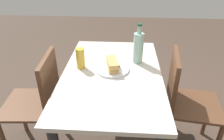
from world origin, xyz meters
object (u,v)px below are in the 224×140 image
object	(u,v)px
water_bottle	(138,47)
beer_glass	(80,58)
dining_table	(112,86)
chair_near	(40,100)
chair_far	(183,99)
knife_near	(119,67)
baguette_sandwich_near	(113,64)
plate_near	(113,69)

from	to	relation	value
water_bottle	beer_glass	world-z (taller)	water_bottle
water_bottle	dining_table	bearing A→B (deg)	-47.42
chair_near	water_bottle	size ratio (longest dim) A/B	2.79
chair_far	knife_near	size ratio (longest dim) A/B	5.26
dining_table	chair_far	distance (m)	0.57
knife_near	water_bottle	xyz separation A→B (m)	(-0.12, 0.14, 0.11)
baguette_sandwich_near	knife_near	distance (m)	0.06
dining_table	chair_near	distance (m)	0.57
plate_near	baguette_sandwich_near	bearing A→B (deg)	0.00
chair_near	water_bottle	world-z (taller)	water_bottle
knife_near	beer_glass	xyz separation A→B (m)	(0.00, -0.29, 0.06)
dining_table	beer_glass	world-z (taller)	beer_glass
dining_table	knife_near	xyz separation A→B (m)	(-0.06, 0.05, 0.14)
water_bottle	chair_near	bearing A→B (deg)	-71.88
chair_near	plate_near	world-z (taller)	chair_near
baguette_sandwich_near	water_bottle	world-z (taller)	water_bottle
water_bottle	beer_glass	size ratio (longest dim) A/B	1.99
dining_table	beer_glass	bearing A→B (deg)	-103.36
chair_near	knife_near	distance (m)	0.67
baguette_sandwich_near	water_bottle	size ratio (longest dim) A/B	0.61
knife_near	water_bottle	size ratio (longest dim) A/B	0.53
beer_glass	dining_table	bearing A→B (deg)	76.64
chair_near	plate_near	distance (m)	0.61
dining_table	chair_near	world-z (taller)	chair_near
dining_table	plate_near	bearing A→B (deg)	177.53
chair_near	baguette_sandwich_near	xyz separation A→B (m)	(-0.10, 0.56, 0.28)
plate_near	knife_near	xyz separation A→B (m)	(-0.02, 0.05, 0.01)
chair_far	beer_glass	size ratio (longest dim) A/B	5.55
chair_near	baguette_sandwich_near	world-z (taller)	chair_near
dining_table	baguette_sandwich_near	xyz separation A→B (m)	(-0.04, 0.00, 0.17)
plate_near	baguette_sandwich_near	size ratio (longest dim) A/B	1.32
baguette_sandwich_near	water_bottle	bearing A→B (deg)	126.50
chair_far	baguette_sandwich_near	size ratio (longest dim) A/B	4.59
chair_far	water_bottle	world-z (taller)	water_bottle
dining_table	water_bottle	size ratio (longest dim) A/B	3.69
chair_near	beer_glass	world-z (taller)	beer_glass
chair_far	beer_glass	world-z (taller)	beer_glass
dining_table	beer_glass	distance (m)	0.32
chair_near	plate_near	bearing A→B (deg)	100.56
chair_far	beer_glass	xyz separation A→B (m)	(-0.05, -0.80, 0.31)
dining_table	water_bottle	world-z (taller)	water_bottle
dining_table	knife_near	distance (m)	0.16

